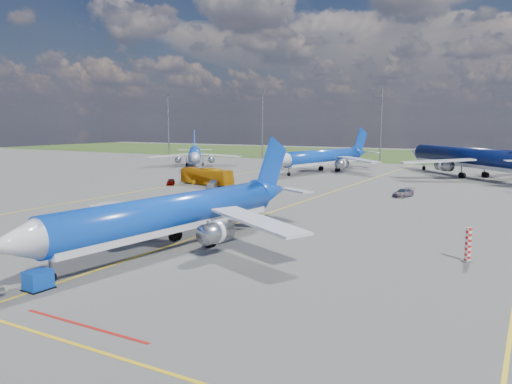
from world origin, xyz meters
The scene contains 15 objects.
ground centered at (0.00, 0.00, 0.00)m, with size 400.00×400.00×0.00m, color #50504D.
grass_strip centered at (0.00, 150.00, 0.00)m, with size 400.00×80.00×0.01m, color #2D4719.
taxiway_lines centered at (0.17, 27.70, 0.01)m, with size 60.25×160.00×0.02m.
floodlight_masts centered at (10.00, 110.00, 12.56)m, with size 202.20×0.50×22.70m.
warning_post centered at (26.00, 8.00, 1.50)m, with size 0.50×0.50×3.00m, color red.
bg_jet_nw centered at (-50.53, 72.60, 0.00)m, with size 27.59×36.21×9.48m, color #0D43C1, non-canonical shape.
bg_jet_nnw centered at (-14.76, 76.56, 0.00)m, with size 30.31×39.78×10.42m, color #0D43C1, non-canonical shape.
bg_jet_n centered at (16.77, 82.47, 0.00)m, with size 36.32×47.67×12.48m, color #07103C, non-canonical shape.
main_airliner centered at (1.10, -1.03, 0.00)m, with size 28.94×37.98×9.95m, color #0D43C1, non-canonical shape.
uld_container centered at (-0.02, -15.03, 0.70)m, with size 1.40×1.75×1.40m, color #0D41B7.
apron_bus centered at (-24.64, 41.22, 1.65)m, with size 2.78×11.86×3.30m, color orange.
service_car_a centered at (-30.74, 37.85, 0.60)m, with size 1.42×3.53×1.20m, color #999999.
service_car_b centered at (-10.72, 36.74, 0.75)m, with size 2.50×5.43×1.51m, color #999999.
service_car_c centered at (12.13, 44.14, 0.66)m, with size 1.84×4.53×1.31m, color #999999.
baggage_tug_c centered at (-21.56, 39.54, 0.59)m, with size 3.15×5.78×1.26m.
Camera 1 is at (30.61, -37.48, 11.87)m, focal length 35.00 mm.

